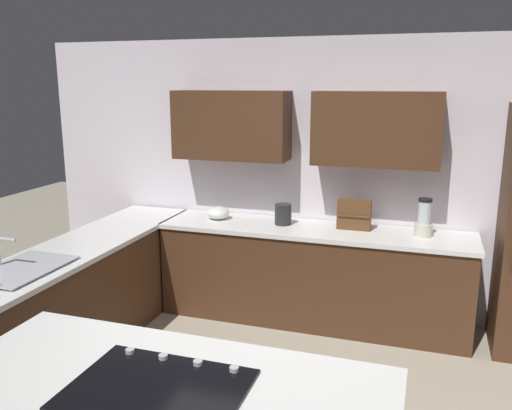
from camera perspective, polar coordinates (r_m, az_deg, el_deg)
wall_back at (r=5.08m, az=7.47°, el=4.07°), size 6.00×0.44×2.60m
lower_cabinets_back at (r=5.03m, az=6.03°, el=-7.65°), size 2.80×0.60×0.86m
countertop_back at (r=4.89m, az=6.15°, el=-2.70°), size 2.84×0.64×0.04m
lower_cabinets_side at (r=4.70m, az=-18.56°, el=-9.79°), size 0.60×2.90×0.86m
countertop_side at (r=4.55m, az=-18.97°, el=-4.55°), size 0.64×2.94×0.04m
island_top at (r=2.49m, az=-10.50°, el=-19.28°), size 2.04×1.05×0.04m
sink_unit at (r=4.13m, az=-23.78°, el=-6.17°), size 0.46×0.70×0.23m
cooktop at (r=2.48m, az=-10.46°, el=-18.67°), size 0.76×0.56×0.03m
blender at (r=4.79m, az=17.49°, el=-1.54°), size 0.15×0.15×0.33m
mixing_bowl at (r=5.18m, az=-4.05°, el=-0.84°), size 0.22×0.22×0.12m
spice_rack at (r=4.87m, az=10.43°, el=-1.04°), size 0.30×0.11×0.27m
kettle at (r=4.97m, az=2.91°, el=-1.00°), size 0.16×0.16×0.19m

